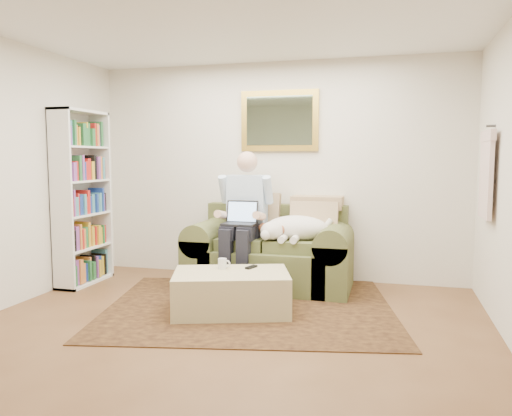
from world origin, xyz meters
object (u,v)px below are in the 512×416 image
at_px(coffee_mug, 222,264).
at_px(bookshelf, 82,198).
at_px(sofa, 270,259).
at_px(seated_man, 242,221).
at_px(ottoman, 231,292).
at_px(laptop, 241,218).
at_px(sleeping_dog, 297,228).

distance_m(coffee_mug, bookshelf, 2.03).
relative_size(sofa, seated_man, 1.19).
bearing_deg(bookshelf, ottoman, -17.36).
bearing_deg(bookshelf, sofa, 10.78).
xyz_separation_m(sofa, laptop, (-0.27, -0.24, 0.49)).
bearing_deg(bookshelf, sleeping_dog, 7.27).
relative_size(seated_man, ottoman, 1.43).
height_order(sleeping_dog, bookshelf, bookshelf).
bearing_deg(bookshelf, seated_man, 7.32).
distance_m(sofa, coffee_mug, 0.96).
bearing_deg(ottoman, sofa, 83.14).
distance_m(sofa, sleeping_dog, 0.51).
bearing_deg(laptop, ottoman, -79.43).
height_order(sofa, bookshelf, bookshelf).
bearing_deg(seated_man, ottoman, -80.27).
height_order(coffee_mug, bookshelf, bookshelf).
height_order(sleeping_dog, ottoman, sleeping_dog).
xyz_separation_m(laptop, ottoman, (0.15, -0.80, -0.61)).
bearing_deg(sleeping_dog, coffee_mug, -125.06).
relative_size(laptop, ottoman, 0.33).
xyz_separation_m(sleeping_dog, ottoman, (-0.45, -0.94, -0.50)).
bearing_deg(seated_man, coffee_mug, -88.44).
bearing_deg(ottoman, laptop, 100.57).
bearing_deg(laptop, bookshelf, -174.82).
bearing_deg(sleeping_dog, laptop, -166.36).
xyz_separation_m(seated_man, laptop, (0.00, -0.07, 0.04)).
bearing_deg(sleeping_dog, seated_man, -172.87).
relative_size(sofa, laptop, 5.15).
bearing_deg(seated_man, laptop, -90.00).
bearing_deg(ottoman, sleeping_dog, 64.41).
bearing_deg(sofa, sleeping_dog, -15.74).
bearing_deg(coffee_mug, sleeping_dog, 54.94).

